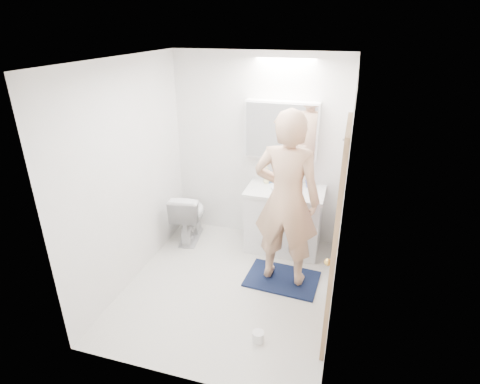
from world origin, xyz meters
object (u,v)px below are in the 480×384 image
at_px(toothbrush_cup, 309,184).
at_px(toilet_paper_roll, 258,336).
at_px(vanity_cabinet, 284,221).
at_px(soap_bottle_a, 267,175).
at_px(person, 286,200).
at_px(medicine_cabinet, 281,130).
at_px(toilet, 189,215).
at_px(soap_bottle_b, 270,176).

height_order(toothbrush_cup, toilet_paper_roll, toothbrush_cup).
bearing_deg(vanity_cabinet, toilet_paper_roll, -87.28).
distance_m(soap_bottle_a, toilet_paper_roll, 2.03).
bearing_deg(person, toilet_paper_roll, 91.16).
xyz_separation_m(medicine_cabinet, soap_bottle_a, (-0.15, -0.06, -0.57)).
xyz_separation_m(vanity_cabinet, toilet, (-1.25, -0.11, -0.05)).
bearing_deg(person, toilet, -18.69).
bearing_deg(medicine_cabinet, vanity_cabinet, -60.63).
bearing_deg(toilet, vanity_cabinet, 176.95).
relative_size(vanity_cabinet, toothbrush_cup, 9.27).
height_order(medicine_cabinet, soap_bottle_a, medicine_cabinet).
bearing_deg(person, toothbrush_cup, -95.47).
xyz_separation_m(toilet, soap_bottle_a, (0.98, 0.27, 0.58)).
xyz_separation_m(person, toilet_paper_roll, (-0.05, -0.96, -0.96)).
bearing_deg(toilet_paper_roll, medicine_cabinet, 96.04).
relative_size(soap_bottle_b, toilet_paper_roll, 1.42).
xyz_separation_m(toilet, person, (1.37, -0.57, 0.66)).
height_order(person, soap_bottle_b, person).
relative_size(vanity_cabinet, soap_bottle_a, 4.18).
bearing_deg(soap_bottle_b, soap_bottle_a, -136.59).
bearing_deg(person, soap_bottle_a, -60.85).
xyz_separation_m(toothbrush_cup, toilet_paper_roll, (-0.19, -1.81, -0.82)).
height_order(medicine_cabinet, soap_bottle_b, medicine_cabinet).
distance_m(vanity_cabinet, toilet_paper_roll, 1.68).
bearing_deg(toilet, toilet_paper_roll, 122.50).
bearing_deg(toothbrush_cup, medicine_cabinet, 172.55).
height_order(soap_bottle_a, toothbrush_cup, soap_bottle_a).
distance_m(medicine_cabinet, toothbrush_cup, 0.74).
bearing_deg(vanity_cabinet, person, -79.69).
xyz_separation_m(toilet, toilet_paper_roll, (1.32, -1.53, -0.29)).
bearing_deg(toilet, soap_bottle_b, -172.01).
height_order(medicine_cabinet, person, person).
height_order(person, toothbrush_cup, person).
relative_size(vanity_cabinet, toilet, 1.31).
bearing_deg(medicine_cabinet, soap_bottle_b, -165.88).
bearing_deg(toilet, toothbrush_cup, -178.00).
bearing_deg(toothbrush_cup, person, -99.38).
bearing_deg(toilet, person, 149.08).
xyz_separation_m(soap_bottle_a, toothbrush_cup, (0.53, 0.01, -0.06)).
bearing_deg(person, medicine_cabinet, -70.91).
xyz_separation_m(medicine_cabinet, toilet, (-1.13, -0.33, -1.16)).
distance_m(person, soap_bottle_a, 0.93).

